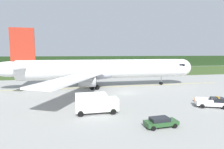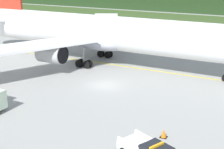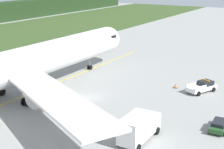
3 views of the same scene
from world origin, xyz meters
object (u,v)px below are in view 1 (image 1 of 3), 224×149
(apron_cone, at_px, (195,99))
(ops_pickup_truck, at_px, (213,102))
(airliner, at_px, (102,69))
(staff_car, at_px, (161,122))
(catering_truck, at_px, (96,103))

(apron_cone, bearing_deg, ops_pickup_truck, -85.70)
(airliner, relative_size, staff_car, 12.47)
(staff_car, bearing_deg, airliner, 95.93)
(ops_pickup_truck, height_order, catering_truck, catering_truck)
(catering_truck, relative_size, staff_car, 1.52)
(staff_car, bearing_deg, ops_pickup_truck, 25.09)
(ops_pickup_truck, relative_size, apron_cone, 7.03)
(apron_cone, bearing_deg, staff_car, -140.31)
(airliner, relative_size, ops_pickup_truck, 9.85)
(airliner, height_order, apron_cone, airliner)
(ops_pickup_truck, height_order, apron_cone, ops_pickup_truck)
(catering_truck, bearing_deg, airliner, 78.62)
(airliner, distance_m, apron_cone, 25.39)
(airliner, bearing_deg, catering_truck, -101.38)
(airliner, xyz_separation_m, apron_cone, (15.97, -19.19, -4.60))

